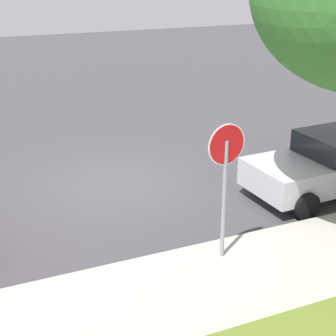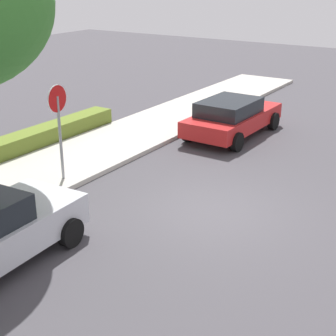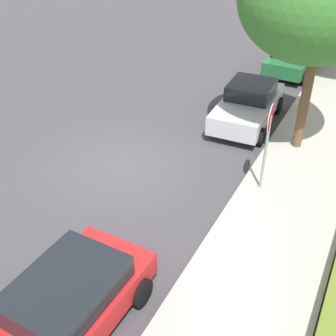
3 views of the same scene
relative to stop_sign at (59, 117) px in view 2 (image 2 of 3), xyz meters
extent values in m
plane|color=#423F44|center=(0.63, -4.31, -1.90)|extent=(60.00, 60.00, 0.00)
cube|color=#B2ADA3|center=(0.63, 0.92, -1.83)|extent=(32.00, 2.97, 0.14)
cylinder|color=gray|center=(0.00, 0.00, -0.67)|extent=(0.08, 0.08, 2.46)
cylinder|color=white|center=(0.00, 0.00, 0.49)|extent=(0.76, 0.09, 0.77)
cylinder|color=red|center=(0.00, 0.00, 0.49)|extent=(0.71, 0.09, 0.72)
cylinder|color=black|center=(-2.58, -0.83, -1.58)|extent=(0.65, 0.25, 0.64)
cylinder|color=black|center=(-2.49, -2.60, -1.58)|extent=(0.65, 0.25, 0.64)
cube|color=red|center=(6.55, -1.98, -1.32)|extent=(4.41, 1.94, 0.55)
cube|color=black|center=(6.21, -1.97, -0.79)|extent=(2.28, 1.67, 0.50)
cylinder|color=black|center=(8.05, -1.08, -1.58)|extent=(0.64, 0.23, 0.64)
cylinder|color=black|center=(8.02, -2.93, -1.58)|extent=(0.64, 0.23, 0.64)
cylinder|color=black|center=(5.08, -1.02, -1.58)|extent=(0.64, 0.23, 0.64)
cylinder|color=black|center=(5.04, -2.87, -1.58)|extent=(0.64, 0.23, 0.64)
cube|color=olive|center=(2.28, 2.82, -1.57)|extent=(5.77, 0.77, 0.65)
camera|label=1|loc=(4.32, 7.39, 3.47)|focal=55.00mm
camera|label=2|loc=(-9.53, -9.63, 3.65)|focal=55.00mm
camera|label=3|loc=(10.06, 2.24, 5.51)|focal=45.00mm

